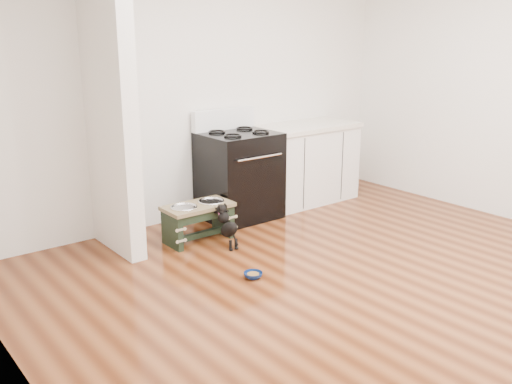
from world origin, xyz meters
TOP-DOWN VIEW (x-y plane):
  - ground at (0.00, 0.00)m, footprint 5.00×5.00m
  - room_shell at (0.00, 0.00)m, footprint 5.00×5.00m
  - partition_wall at (-1.18, 2.10)m, footprint 0.15×0.80m
  - oven_range at (0.25, 2.16)m, footprint 0.76×0.69m
  - cabinet_run at (1.23, 2.18)m, footprint 1.24×0.64m
  - dog_feeder at (-0.48, 1.82)m, footprint 0.66×0.35m
  - puppy at (-0.37, 1.52)m, footprint 0.12×0.34m
  - floor_bowl at (-0.60, 0.82)m, footprint 0.17×0.17m

SIDE VIEW (x-z plane):
  - ground at x=0.00m, z-range 0.00..0.00m
  - floor_bowl at x=-0.60m, z-range 0.00..0.05m
  - puppy at x=-0.37m, z-range 0.02..0.42m
  - dog_feeder at x=-0.48m, z-range 0.07..0.44m
  - cabinet_run at x=1.23m, z-range 0.00..0.91m
  - oven_range at x=0.25m, z-range -0.09..1.05m
  - partition_wall at x=-1.18m, z-range 0.00..2.70m
  - room_shell at x=0.00m, z-range -0.88..4.12m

